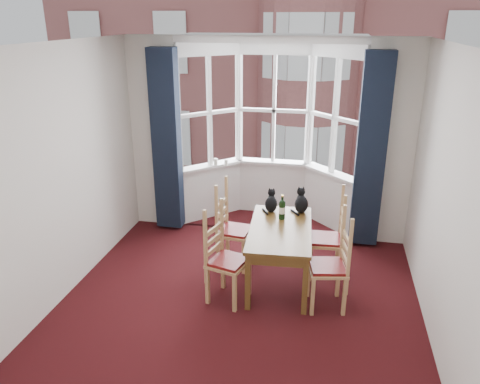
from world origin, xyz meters
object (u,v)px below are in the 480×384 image
(chair_left_far, at_px, (229,231))
(wine_bottle, at_px, (282,209))
(chair_left_near, at_px, (221,261))
(chair_right_near, at_px, (336,268))
(chair_right_far, at_px, (333,241))
(candle_short, at_px, (226,162))
(cat_right, at_px, (301,203))
(candle_tall, at_px, (216,162))
(dining_table, at_px, (280,235))
(cat_left, at_px, (271,203))

(chair_left_far, distance_m, wine_bottle, 0.78)
(chair_left_near, xyz_separation_m, chair_right_near, (1.26, 0.09, 0.00))
(chair_right_near, height_order, chair_right_far, same)
(chair_left_far, distance_m, candle_short, 1.59)
(chair_right_near, relative_size, cat_right, 2.83)
(wine_bottle, height_order, candle_tall, wine_bottle)
(chair_right_near, bearing_deg, chair_left_far, 152.88)
(candle_short, bearing_deg, cat_right, -45.08)
(dining_table, distance_m, chair_right_far, 0.70)
(dining_table, xyz_separation_m, chair_left_near, (-0.60, -0.47, -0.15))
(cat_left, bearing_deg, dining_table, -69.68)
(chair_left_near, bearing_deg, cat_left, 65.82)
(dining_table, height_order, chair_right_far, chair_right_far)
(cat_left, xyz_separation_m, candle_tall, (-1.04, 1.28, 0.09))
(dining_table, xyz_separation_m, chair_right_far, (0.62, 0.28, -0.15))
(candle_tall, bearing_deg, cat_left, -50.83)
(candle_short, bearing_deg, chair_left_near, -78.51)
(cat_left, xyz_separation_m, wine_bottle, (0.16, -0.22, 0.02))
(candle_tall, xyz_separation_m, candle_short, (0.16, 0.03, -0.01))
(cat_left, relative_size, candle_tall, 2.89)
(chair_left_far, relative_size, chair_right_far, 1.00)
(chair_right_far, relative_size, candle_short, 10.53)
(chair_left_far, relative_size, cat_left, 3.09)
(cat_left, xyz_separation_m, candle_short, (-0.88, 1.31, 0.08))
(chair_left_near, relative_size, wine_bottle, 2.99)
(chair_left_near, distance_m, candle_short, 2.35)
(candle_short, bearing_deg, wine_bottle, -55.54)
(cat_right, relative_size, candle_short, 3.72)
(chair_right_near, xyz_separation_m, candle_tall, (-1.88, 2.14, 0.45))
(dining_table, height_order, candle_short, candle_short)
(chair_right_near, bearing_deg, chair_right_far, 93.32)
(chair_left_near, distance_m, candle_tall, 2.35)
(chair_left_near, xyz_separation_m, chair_left_far, (-0.09, 0.78, 0.00))
(chair_right_far, distance_m, candle_tall, 2.40)
(chair_left_near, bearing_deg, chair_left_far, 96.67)
(chair_left_far, bearing_deg, candle_short, 103.95)
(cat_left, height_order, candle_short, cat_left)
(candle_tall, bearing_deg, candle_short, 10.73)
(dining_table, xyz_separation_m, cat_left, (-0.18, 0.48, 0.21))
(dining_table, bearing_deg, chair_left_near, -142.36)
(chair_left_near, bearing_deg, cat_right, 51.17)
(dining_table, xyz_separation_m, wine_bottle, (-0.02, 0.27, 0.23))
(chair_right_near, relative_size, chair_right_far, 1.00)
(cat_right, height_order, wine_bottle, cat_right)
(chair_left_far, height_order, cat_right, cat_right)
(chair_left_near, bearing_deg, dining_table, 37.64)
(wine_bottle, xyz_separation_m, candle_tall, (-1.21, 1.50, 0.07))
(dining_table, distance_m, candle_short, 2.10)
(cat_right, xyz_separation_m, wine_bottle, (-0.21, -0.26, 0.01))
(chair_left_far, bearing_deg, chair_left_near, -83.33)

